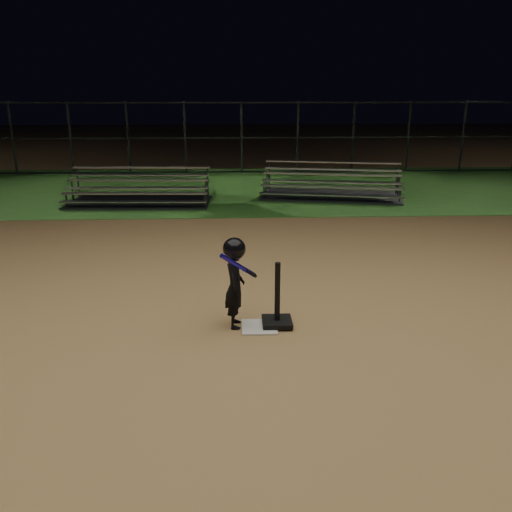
{
  "coord_description": "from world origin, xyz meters",
  "views": [
    {
      "loc": [
        -0.31,
        -6.17,
        2.93
      ],
      "look_at": [
        0.0,
        1.0,
        0.65
      ],
      "focal_mm": 37.13,
      "sensor_mm": 36.0,
      "label": 1
    }
  ],
  "objects": [
    {
      "name": "ground",
      "position": [
        0.0,
        0.0,
        0.0
      ],
      "size": [
        80.0,
        80.0,
        0.0
      ],
      "primitive_type": "plane",
      "color": "#9D7747",
      "rests_on": "ground"
    },
    {
      "name": "batting_tee",
      "position": [
        0.23,
        0.06,
        0.18
      ],
      "size": [
        0.38,
        0.38,
        0.83
      ],
      "color": "black",
      "rests_on": "home_plate"
    },
    {
      "name": "home_plate",
      "position": [
        0.0,
        0.0,
        0.01
      ],
      "size": [
        0.45,
        0.45,
        0.02
      ],
      "primitive_type": "cube",
      "color": "beige",
      "rests_on": "ground"
    },
    {
      "name": "backstop_fence",
      "position": [
        0.0,
        13.0,
        1.25
      ],
      "size": [
        20.08,
        0.08,
        2.5
      ],
      "color": "#38383D",
      "rests_on": "ground"
    },
    {
      "name": "grass_strip",
      "position": [
        0.0,
        10.0,
        0.01
      ],
      "size": [
        60.0,
        8.0,
        0.01
      ],
      "primitive_type": "cube",
      "color": "#23521A",
      "rests_on": "ground"
    },
    {
      "name": "child_batter",
      "position": [
        -0.31,
        0.08,
        0.63
      ],
      "size": [
        0.47,
        0.57,
        1.18
      ],
      "rotation": [
        0.0,
        0.0,
        1.6
      ],
      "color": "black",
      "rests_on": "ground"
    },
    {
      "name": "bleacher_left",
      "position": [
        -2.81,
        7.78,
        0.19
      ],
      "size": [
        3.76,
        1.95,
        0.9
      ],
      "rotation": [
        0.0,
        0.0,
        -0.04
      ],
      "color": "#B2B2B7",
      "rests_on": "ground"
    },
    {
      "name": "bleacher_right",
      "position": [
        2.42,
        8.41,
        0.19
      ],
      "size": [
        4.11,
        2.59,
        0.93
      ],
      "rotation": [
        0.0,
        0.0,
        -0.2
      ],
      "color": "silver",
      "rests_on": "ground"
    }
  ]
}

